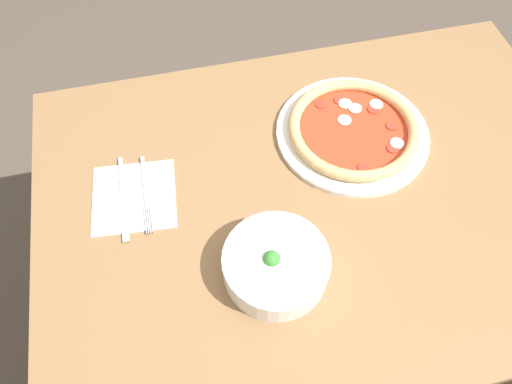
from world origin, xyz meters
TOP-DOWN VIEW (x-y plane):
  - ground_plane at (0.00, 0.00)m, footprint 8.00×8.00m
  - dining_table at (0.00, 0.00)m, footprint 1.21×0.86m
  - pizza at (-0.10, -0.14)m, footprint 0.34×0.34m
  - bowl at (0.15, 0.15)m, footprint 0.20×0.20m
  - napkin at (0.39, -0.08)m, footprint 0.19×0.19m
  - fork at (0.37, -0.08)m, footprint 0.02×0.19m
  - knife at (0.42, -0.09)m, footprint 0.02×0.21m

SIDE VIEW (x-z plane):
  - ground_plane at x=0.00m, z-range 0.00..0.00m
  - dining_table at x=0.00m, z-range 0.26..0.98m
  - napkin at x=0.39m, z-range 0.72..0.73m
  - knife at x=0.42m, z-range 0.73..0.73m
  - fork at x=0.37m, z-range 0.73..0.73m
  - pizza at x=-0.10m, z-range 0.72..0.76m
  - bowl at x=0.15m, z-range 0.72..0.80m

